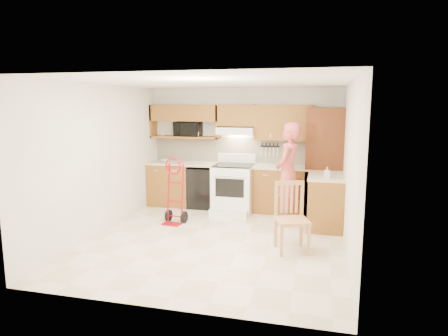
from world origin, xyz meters
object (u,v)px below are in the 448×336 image
at_px(range, 233,185).
at_px(hand_truck, 174,194).
at_px(microwave, 188,129).
at_px(person, 288,174).
at_px(dining_chair, 292,218).

xyz_separation_m(range, hand_truck, (-0.88, -0.97, -0.03)).
distance_m(microwave, person, 2.49).
xyz_separation_m(microwave, range, (1.08, -0.45, -1.07)).
relative_size(range, dining_chair, 1.12).
relative_size(hand_truck, dining_chair, 1.07).
height_order(microwave, dining_chair, microwave).
relative_size(range, person, 0.62).
bearing_deg(range, dining_chair, -54.43).
relative_size(person, hand_truck, 1.69).
height_order(range, dining_chair, range).
bearing_deg(hand_truck, range, 54.55).
distance_m(microwave, range, 1.58).
height_order(hand_truck, dining_chair, hand_truck).
distance_m(range, hand_truck, 1.31).
bearing_deg(microwave, range, -22.88).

